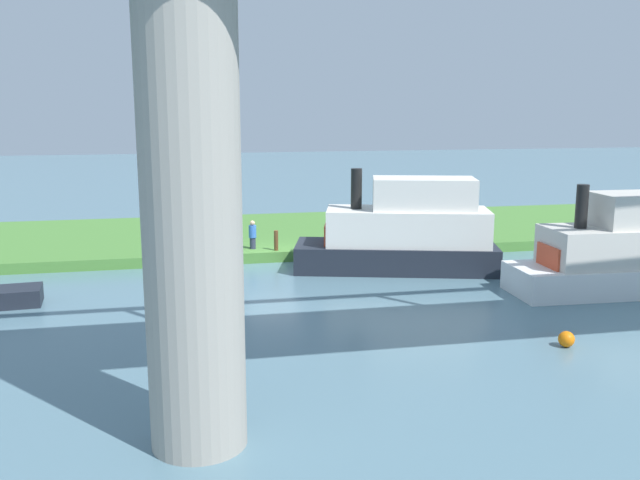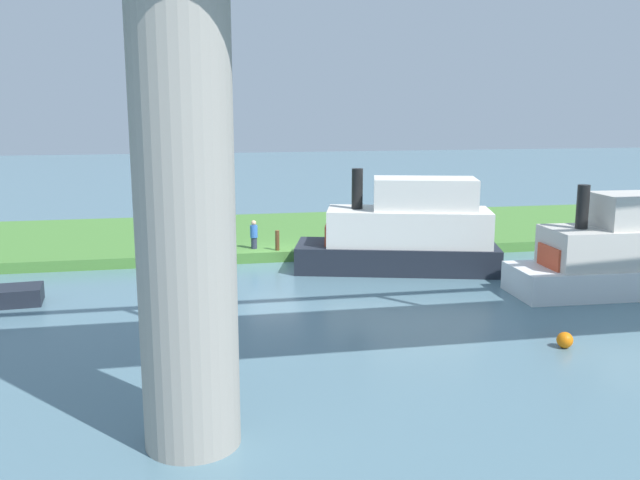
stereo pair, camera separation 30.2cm
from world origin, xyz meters
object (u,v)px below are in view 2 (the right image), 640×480
(bridge_pylon, at_px, (185,202))
(marker_buoy, at_px, (565,340))
(houseboat_blue, at_px, (626,253))
(motorboat_red, at_px, (404,233))
(mooring_post, at_px, (277,240))
(person_on_bank, at_px, (254,234))

(bridge_pylon, height_order, marker_buoy, bridge_pylon)
(houseboat_blue, xyz_separation_m, marker_buoy, (5.74, 5.43, -1.36))
(bridge_pylon, xyz_separation_m, motorboat_red, (-9.59, -14.74, -3.66))
(mooring_post, xyz_separation_m, houseboat_blue, (-12.76, 8.42, 0.63))
(marker_buoy, bearing_deg, mooring_post, -63.13)
(mooring_post, height_order, houseboat_blue, houseboat_blue)
(person_on_bank, height_order, houseboat_blue, houseboat_blue)
(motorboat_red, bearing_deg, person_on_bank, -30.13)
(person_on_bank, distance_m, motorboat_red, 7.39)
(motorboat_red, relative_size, marker_buoy, 18.89)
(bridge_pylon, relative_size, person_on_bank, 7.71)
(bridge_pylon, xyz_separation_m, mooring_post, (-4.27, -17.83, -4.38))
(bridge_pylon, bearing_deg, person_on_bank, -99.89)
(bridge_pylon, bearing_deg, marker_buoy, -160.63)
(marker_buoy, bearing_deg, motorboat_red, -81.03)
(houseboat_blue, relative_size, marker_buoy, 17.19)
(bridge_pylon, bearing_deg, houseboat_blue, -151.09)
(mooring_post, xyz_separation_m, motorboat_red, (-5.32, 3.08, 0.72))
(marker_buoy, bearing_deg, person_on_bank, -60.84)
(motorboat_red, distance_m, marker_buoy, 11.00)
(motorboat_red, height_order, marker_buoy, motorboat_red)
(houseboat_blue, distance_m, marker_buoy, 8.02)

